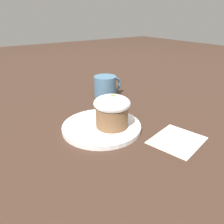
# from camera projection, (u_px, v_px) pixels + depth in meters

# --- Properties ---
(ground_plane) EXTENTS (4.00, 4.00, 0.00)m
(ground_plane) POSITION_uv_depth(u_px,v_px,m) (102.00, 129.00, 0.64)
(ground_plane) COLOR #3D281E
(dessert_plate) EXTENTS (0.23, 0.23, 0.01)m
(dessert_plate) POSITION_uv_depth(u_px,v_px,m) (102.00, 127.00, 0.64)
(dessert_plate) COLOR white
(dessert_plate) RESTS_ON ground_plane
(carrot_cake) EXTENTS (0.10, 0.10, 0.10)m
(carrot_cake) POSITION_uv_depth(u_px,v_px,m) (112.00, 110.00, 0.61)
(carrot_cake) COLOR brown
(carrot_cake) RESTS_ON dessert_plate
(spoon) EXTENTS (0.10, 0.07, 0.01)m
(spoon) POSITION_uv_depth(u_px,v_px,m) (95.00, 123.00, 0.64)
(spoon) COLOR silver
(spoon) RESTS_ON dessert_plate
(coffee_cup) EXTENTS (0.12, 0.09, 0.08)m
(coffee_cup) POSITION_uv_depth(u_px,v_px,m) (106.00, 86.00, 0.88)
(coffee_cup) COLOR teal
(coffee_cup) RESTS_ON ground_plane
(paper_napkin) EXTENTS (0.16, 0.14, 0.00)m
(paper_napkin) POSITION_uv_depth(u_px,v_px,m) (177.00, 140.00, 0.58)
(paper_napkin) COLOR white
(paper_napkin) RESTS_ON ground_plane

